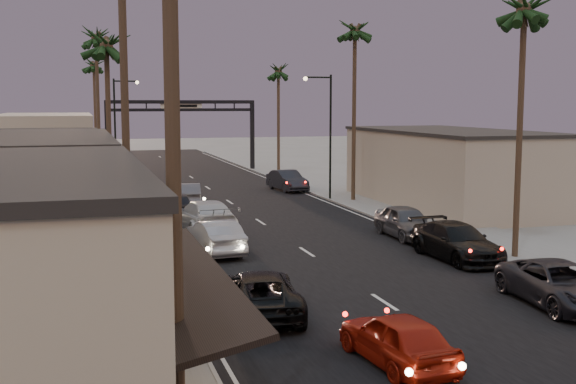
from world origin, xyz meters
TOP-DOWN VIEW (x-y plane):
  - ground at (0.00, 40.00)m, footprint 200.00×200.00m
  - road at (0.00, 45.00)m, footprint 14.00×120.00m
  - sidewalk_left at (-9.50, 52.00)m, footprint 5.00×92.00m
  - sidewalk_right at (9.50, 52.00)m, footprint 5.00×92.00m
  - storefront_mid at (-13.00, 26.00)m, footprint 8.00×14.00m
  - storefront_far at (-13.00, 42.00)m, footprint 8.00×16.00m
  - storefront_dist at (-13.00, 65.00)m, footprint 8.00×20.00m
  - building_right at (14.00, 40.00)m, footprint 8.00×18.00m
  - arch at (0.00, 70.00)m, footprint 15.20×0.40m
  - streetlight_right at (6.92, 45.00)m, footprint 2.13×0.30m
  - streetlight_left at (-6.92, 58.00)m, footprint 2.13×0.30m
  - palm_lc at (-8.60, 36.00)m, footprint 3.20×3.20m
  - palm_ld at (-8.60, 55.00)m, footprint 3.20×3.20m
  - palm_ra at (8.60, 24.00)m, footprint 3.20×3.20m
  - palm_rb at (8.60, 44.00)m, footprint 3.20×3.20m
  - palm_rc at (8.60, 64.00)m, footprint 3.20×3.20m
  - palm_far at (-8.30, 78.00)m, footprint 3.20×3.20m
  - oncoming_red at (-2.16, 13.29)m, footprint 2.17×4.43m
  - oncoming_pickup at (-4.62, 18.79)m, footprint 3.17×5.68m
  - oncoming_silver at (-4.20, 28.94)m, footprint 2.16×4.96m
  - oncoming_white at (-3.73, 34.44)m, footprint 3.01×6.36m
  - oncoming_dgrey at (-4.67, 39.94)m, footprint 2.12×4.85m
  - oncoming_grey_far at (-3.02, 45.44)m, footprint 2.11×4.73m
  - curbside_near at (5.68, 16.91)m, footprint 2.92×5.62m
  - curbside_black at (5.98, 24.60)m, footprint 2.53×5.71m
  - curbside_grey at (6.11, 30.10)m, footprint 2.05×4.94m
  - curbside_far at (5.81, 51.34)m, footprint 2.36×5.16m

SIDE VIEW (x-z plane):
  - ground at x=0.00m, z-range 0.00..0.00m
  - road at x=0.00m, z-range -0.01..0.01m
  - sidewalk_left at x=-9.50m, z-range 0.00..0.12m
  - sidewalk_right at x=9.50m, z-range 0.00..0.12m
  - oncoming_red at x=-2.16m, z-range 0.00..1.46m
  - oncoming_pickup at x=-4.62m, z-range 0.00..1.50m
  - oncoming_grey_far at x=-3.02m, z-range 0.00..1.51m
  - curbside_near at x=5.68m, z-range 0.00..1.51m
  - oncoming_silver at x=-4.20m, z-range 0.00..1.58m
  - oncoming_dgrey at x=-4.67m, z-range 0.00..1.63m
  - curbside_black at x=5.98m, z-range 0.00..1.63m
  - curbside_far at x=5.81m, z-range 0.00..1.64m
  - curbside_grey at x=6.11m, z-range 0.00..1.67m
  - oncoming_white at x=-3.73m, z-range 0.00..1.79m
  - storefront_far at x=-13.00m, z-range 0.00..5.00m
  - building_right at x=14.00m, z-range 0.00..5.00m
  - storefront_mid at x=-13.00m, z-range 0.00..5.50m
  - storefront_dist at x=-13.00m, z-range 0.00..6.00m
  - streetlight_right at x=6.92m, z-range 0.83..9.83m
  - streetlight_left at x=-6.92m, z-range 0.83..9.83m
  - arch at x=0.00m, z-range 1.90..9.17m
  - palm_lc at x=-8.60m, z-range 4.37..16.57m
  - palm_rc at x=8.60m, z-range 4.37..16.57m
  - palm_ra at x=8.60m, z-range 4.84..18.04m
  - palm_far at x=-8.30m, z-range 4.84..18.04m
  - palm_ld at x=-8.60m, z-range 5.32..19.52m
  - palm_rb at x=8.60m, z-range 5.32..19.52m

